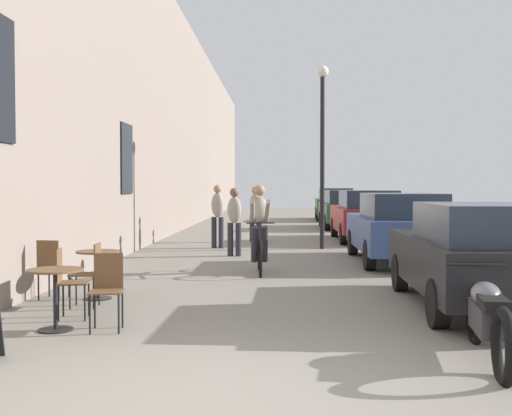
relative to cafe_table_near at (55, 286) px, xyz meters
The scene contains 19 objects.
ground_plane 3.29m from the cafe_table_near, 50.28° to the right, with size 88.00×88.00×0.00m, color gray.
building_facade_left 12.14m from the cafe_table_near, 96.81° to the left, with size 0.54×68.00×8.33m.
cafe_table_near is the anchor object (origin of this frame).
cafe_chair_near_toward_street 0.60m from the cafe_table_near, ahead, with size 0.42×0.42×0.89m.
cafe_chair_near_toward_wall 0.66m from the cafe_table_near, 96.59° to the left, with size 0.43×0.43×0.89m.
cafe_table_mid 2.08m from the cafe_table_near, 92.68° to the left, with size 0.64×0.64×0.72m.
cafe_chair_mid_toward_street 2.15m from the cafe_table_near, 111.09° to the left, with size 0.43×0.43×0.89m.
cafe_chair_mid_toward_wall 1.44m from the cafe_table_near, 90.85° to the left, with size 0.40×0.40×0.89m.
cyclist_on_bicycle 5.61m from the cafe_table_near, 66.72° to the left, with size 0.52×1.76×1.74m.
pedestrian_near 8.17m from the cafe_table_near, 79.29° to the left, with size 0.38×0.30×1.64m.
pedestrian_mid 10.04m from the cafe_table_near, 84.74° to the left, with size 0.38×0.30×1.72m.
pedestrian_far 12.13m from the cafe_table_near, 81.14° to the left, with size 0.36×0.26×1.67m.
street_lamp 10.88m from the cafe_table_near, 69.24° to the left, with size 0.32×0.32×4.90m.
parked_car_nearest 5.50m from the cafe_table_near, 15.88° to the left, with size 1.80×4.12×1.45m.
parked_car_second 8.56m from the cafe_table_near, 52.50° to the left, with size 1.84×4.31×1.53m.
parked_car_third 13.50m from the cafe_table_near, 67.06° to the left, with size 1.87×4.39×1.56m.
parked_car_fourth 18.96m from the cafe_table_near, 74.09° to the left, with size 1.86×4.32×1.53m.
parked_car_fifth 25.03m from the cafe_table_near, 77.69° to the left, with size 2.00×4.51×1.58m.
parked_motorcycle 4.75m from the cafe_table_near, 13.19° to the right, with size 0.62×2.14×0.92m.
Camera 1 is at (0.54, -4.81, 1.68)m, focal length 44.92 mm.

